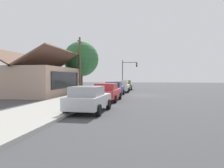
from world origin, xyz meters
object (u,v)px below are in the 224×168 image
car_ivory (122,86)px  traffic_light_main (128,69)px  car_silver (89,99)px  car_cherry (107,92)px  utility_pole_wooden (80,64)px  fire_hydrant_red (98,93)px  shade_tree (81,59)px  car_olive (126,85)px  car_navy (114,89)px

car_ivory → traffic_light_main: traffic_light_main is taller
car_silver → car_cherry: same height
car_silver → utility_pole_wooden: (16.29, 5.45, 3.11)m
traffic_light_main → utility_pole_wooden: (-11.78, 5.66, 0.44)m
car_cherry → traffic_light_main: (21.68, -0.17, 2.67)m
car_cherry → fire_hydrant_red: 3.19m
car_ivory → shade_tree: size_ratio=0.64×
shade_tree → utility_pole_wooden: (-2.49, -0.55, -0.83)m
car_ivory → traffic_light_main: bearing=-1.3°
car_silver → shade_tree: bearing=19.9°
car_olive → traffic_light_main: traffic_light_main is taller
car_navy → car_ivory: same height
car_silver → fire_hydrant_red: (9.19, 1.45, -0.32)m
car_navy → fire_hydrant_red: bearing=156.1°
utility_pole_wooden → fire_hydrant_red: 8.85m
car_silver → car_navy: size_ratio=0.99×
shade_tree → car_ivory: bearing=-96.6°
car_olive → utility_pole_wooden: 10.16m
car_silver → fire_hydrant_red: 9.31m
car_silver → car_olive: bearing=1.9°
car_silver → car_olive: size_ratio=1.00×
car_ivory → car_olive: (6.11, -0.01, -0.00)m
car_navy → shade_tree: (6.71, 5.87, 3.94)m
traffic_light_main → fire_hydrant_red: size_ratio=7.32×
traffic_light_main → car_ivory: bearing=179.6°
traffic_light_main → utility_pole_wooden: size_ratio=0.69×
car_ivory → traffic_light_main: size_ratio=0.90×
fire_hydrant_red → utility_pole_wooden: bearing=29.4°
car_olive → utility_pole_wooden: bearing=141.3°
fire_hydrant_red → traffic_light_main: bearing=-5.0°
car_navy → traffic_light_main: bearing=-0.4°
shade_tree → traffic_light_main: bearing=-33.7°
car_cherry → traffic_light_main: 21.85m
car_silver → car_olive: same height
car_ivory → utility_pole_wooden: bearing=106.9°
car_olive → traffic_light_main: (3.88, -0.07, 2.68)m
car_ivory → shade_tree: 7.32m
car_olive → fire_hydrant_red: car_olive is taller
shade_tree → fire_hydrant_red: size_ratio=10.32×
car_silver → car_ivory: size_ratio=0.95×
shade_tree → car_navy: bearing=-138.8°
car_cherry → fire_hydrant_red: size_ratio=6.72×
car_silver → utility_pole_wooden: utility_pole_wooden is taller
car_cherry → car_ivory: 11.68m
car_silver → traffic_light_main: bearing=1.8°
car_olive → car_cherry: bearing=176.2°
utility_pole_wooden → car_cherry: bearing=-151.0°
car_cherry → fire_hydrant_red: (2.80, 1.49, -0.32)m
car_silver → car_ivory: same height
shade_tree → fire_hydrant_red: 11.44m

